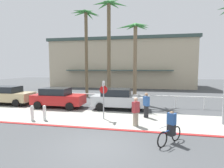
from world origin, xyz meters
TOP-DOWN VIEW (x-y plane):
  - ground_plane at (0.00, 10.00)m, footprint 80.00×80.00m
  - sidewalk_strip at (0.00, 4.20)m, footprint 44.00×4.00m
  - curb_paint at (0.00, 2.20)m, footprint 44.00×0.24m
  - building_backdrop at (-2.60, 26.73)m, footprint 25.48×10.87m
  - rail_fence at (0.00, 8.50)m, footprint 22.70×0.08m
  - stop_sign_bike_lane at (-0.74, 4.08)m, footprint 0.52×0.56m
  - bollard_1 at (-4.45, 3.10)m, footprint 0.20×0.20m
  - bollard_3 at (-5.20, 2.90)m, footprint 0.20×0.20m
  - palm_tree_0 at (-4.76, 12.38)m, footprint 3.42×3.56m
  - palm_tree_1 at (-1.63, 10.22)m, footprint 3.45×3.49m
  - palm_tree_2 at (0.93, 10.05)m, footprint 3.24×3.05m
  - car_tan_0 at (-10.64, 7.18)m, footprint 4.40×2.02m
  - car_red_1 at (-5.41, 6.73)m, footprint 4.40×2.02m
  - car_silver_2 at (-0.20, 7.10)m, footprint 4.40×2.02m
  - cyclist_blue_0 at (3.12, 0.97)m, footprint 1.20×1.44m
  - pedestrian_0 at (1.43, 3.06)m, footprint 0.46×0.47m
  - pedestrian_1 at (2.04, 4.99)m, footprint 0.46×0.47m

SIDE VIEW (x-z plane):
  - ground_plane at x=0.00m, z-range 0.00..0.00m
  - sidewalk_strip at x=0.00m, z-range 0.00..0.02m
  - curb_paint at x=0.00m, z-range 0.00..0.03m
  - bollard_1 at x=-4.45m, z-range 0.02..1.02m
  - bollard_3 at x=-5.20m, z-range 0.02..1.02m
  - cyclist_blue_0 at x=3.12m, z-range -0.06..1.44m
  - pedestrian_0 at x=1.43m, z-range -0.06..1.64m
  - pedestrian_1 at x=2.04m, z-range -0.06..1.66m
  - rail_fence at x=0.00m, z-range 0.32..1.36m
  - car_tan_0 at x=-10.64m, z-range 0.03..1.72m
  - car_red_1 at x=-5.41m, z-range 0.03..1.72m
  - car_silver_2 at x=-0.20m, z-range 0.03..1.72m
  - stop_sign_bike_lane at x=-0.74m, z-range 0.40..2.96m
  - building_backdrop at x=-2.60m, z-range 0.02..8.58m
  - palm_tree_2 at x=0.93m, z-range 1.93..9.57m
  - palm_tree_1 at x=-1.63m, z-range 2.19..12.11m
  - palm_tree_0 at x=-4.76m, z-range 2.49..12.37m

